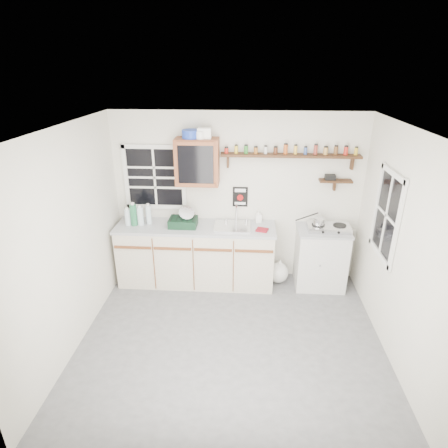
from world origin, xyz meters
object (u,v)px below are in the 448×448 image
object	(u,v)px
right_cabinet	(320,258)
spice_shelf	(291,154)
main_cabinet	(196,254)
upper_cabinet	(197,162)
dish_rack	(184,220)
hotplate	(329,227)

from	to	relation	value
right_cabinet	spice_shelf	world-z (taller)	spice_shelf
right_cabinet	spice_shelf	xyz separation A→B (m)	(-0.52, 0.19, 1.48)
main_cabinet	spice_shelf	size ratio (longest dim) A/B	1.21
upper_cabinet	dish_rack	xyz separation A→B (m)	(-0.19, -0.16, -0.81)
main_cabinet	dish_rack	xyz separation A→B (m)	(-0.16, -0.01, 0.55)
spice_shelf	hotplate	xyz separation A→B (m)	(0.58, -0.21, -0.98)
spice_shelf	hotplate	distance (m)	1.16
right_cabinet	main_cabinet	bearing A→B (deg)	-179.21
main_cabinet	hotplate	size ratio (longest dim) A/B	3.86
upper_cabinet	dish_rack	size ratio (longest dim) A/B	1.63
spice_shelf	main_cabinet	bearing A→B (deg)	-170.83
spice_shelf	dish_rack	size ratio (longest dim) A/B	4.80
right_cabinet	hotplate	xyz separation A→B (m)	(0.06, -0.02, 0.49)
spice_shelf	right_cabinet	bearing A→B (deg)	-19.97
main_cabinet	upper_cabinet	distance (m)	1.37
spice_shelf	hotplate	world-z (taller)	spice_shelf
main_cabinet	spice_shelf	distance (m)	1.99
main_cabinet	right_cabinet	world-z (taller)	main_cabinet
dish_rack	hotplate	xyz separation A→B (m)	(2.05, 0.02, -0.07)
hotplate	spice_shelf	bearing A→B (deg)	160.83
upper_cabinet	hotplate	size ratio (longest dim) A/B	1.09
hotplate	dish_rack	bearing A→B (deg)	-178.94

